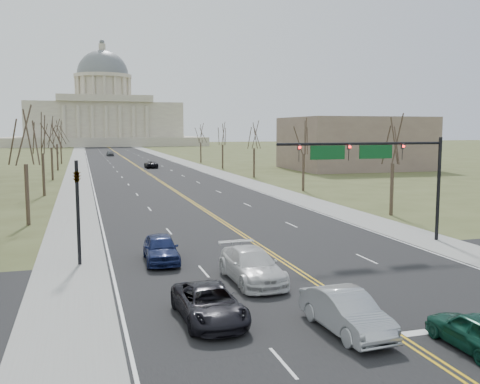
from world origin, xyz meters
TOP-DOWN VIEW (x-y plane):
  - ground at (0.00, 0.00)m, footprint 600.00×600.00m
  - road at (0.00, 110.00)m, footprint 20.00×380.00m
  - cross_road at (0.00, 6.00)m, footprint 120.00×14.00m
  - sidewalk_left at (-12.00, 110.00)m, footprint 4.00×380.00m
  - sidewalk_right at (12.00, 110.00)m, footprint 4.00×380.00m
  - center_line at (0.00, 110.00)m, footprint 0.42×380.00m
  - edge_line_left at (-9.80, 110.00)m, footprint 0.15×380.00m
  - edge_line_right at (9.80, 110.00)m, footprint 0.15×380.00m
  - capitol at (0.00, 249.91)m, footprint 90.00×60.00m
  - signal_mast at (7.45, 13.50)m, footprint 12.12×0.44m
  - signal_left at (-11.50, 13.50)m, footprint 0.32×0.36m
  - tree_r_0 at (15.50, 24.00)m, footprint 3.74×3.74m
  - tree_l_0 at (-15.50, 28.00)m, footprint 3.96×3.96m
  - tree_r_1 at (15.50, 44.00)m, footprint 3.74×3.74m
  - tree_l_1 at (-15.50, 48.00)m, footprint 3.96×3.96m
  - tree_r_2 at (15.50, 64.00)m, footprint 3.74×3.74m
  - tree_l_2 at (-15.50, 68.00)m, footprint 3.96×3.96m
  - tree_r_3 at (15.50, 84.00)m, footprint 3.74×3.74m
  - tree_l_3 at (-15.50, 88.00)m, footprint 3.96×3.96m
  - tree_r_4 at (15.50, 104.00)m, footprint 3.74×3.74m
  - tree_l_4 at (-15.50, 108.00)m, footprint 3.96×3.96m
  - bldg_right_mass at (40.00, 76.00)m, footprint 25.00×20.00m
  - car_nb_inner_lead at (1.86, -2.96)m, footprint 1.66×4.09m
  - car_sb_inner_lead at (-1.68, -0.09)m, footprint 1.98×4.90m
  - car_sb_outer_lead at (-6.44, 2.60)m, footprint 2.50×5.14m
  - car_sb_inner_second at (-3.07, 7.42)m, footprint 2.45×5.78m
  - car_sb_outer_second at (-6.92, 12.81)m, footprint 2.12×4.82m
  - car_far_nb at (2.11, 89.31)m, footprint 2.37×5.05m
  - car_far_sb at (-3.18, 140.82)m, footprint 2.05×4.76m

SIDE VIEW (x-z plane):
  - ground at x=0.00m, z-range 0.00..0.00m
  - road at x=0.00m, z-range 0.00..0.01m
  - cross_road at x=0.00m, z-range 0.00..0.01m
  - sidewalk_left at x=-12.00m, z-range 0.00..0.03m
  - sidewalk_right at x=12.00m, z-range 0.00..0.03m
  - center_line at x=0.00m, z-range 0.01..0.02m
  - edge_line_left at x=-9.80m, z-range 0.01..0.02m
  - edge_line_right at x=9.80m, z-range 0.01..0.02m
  - car_nb_inner_lead at x=1.86m, z-range 0.01..1.40m
  - car_far_nb at x=2.11m, z-range 0.01..1.41m
  - car_sb_outer_lead at x=-6.44m, z-range 0.01..1.42m
  - car_sb_inner_lead at x=-1.68m, z-range 0.01..1.59m
  - car_far_sb at x=-3.18m, z-range 0.01..1.61m
  - car_sb_outer_second at x=-6.92m, z-range 0.01..1.63m
  - car_sb_inner_second at x=-3.07m, z-range 0.01..1.67m
  - signal_left at x=-11.50m, z-range 0.71..6.71m
  - bldg_right_mass at x=40.00m, z-range 0.00..10.00m
  - signal_mast at x=7.45m, z-range 2.16..9.36m
  - tree_r_0 at x=15.50m, z-range 2.30..10.80m
  - tree_r_1 at x=15.50m, z-range 2.30..10.80m
  - tree_r_2 at x=15.50m, z-range 2.30..10.80m
  - tree_r_3 at x=15.50m, z-range 2.30..10.80m
  - tree_r_4 at x=15.50m, z-range 2.30..10.80m
  - tree_l_0 at x=-15.50m, z-range 2.44..11.44m
  - tree_l_1 at x=-15.50m, z-range 2.44..11.44m
  - tree_l_2 at x=-15.50m, z-range 2.44..11.44m
  - tree_l_3 at x=-15.50m, z-range 2.44..11.44m
  - tree_l_4 at x=-15.50m, z-range 2.44..11.44m
  - capitol at x=0.00m, z-range -10.80..39.20m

